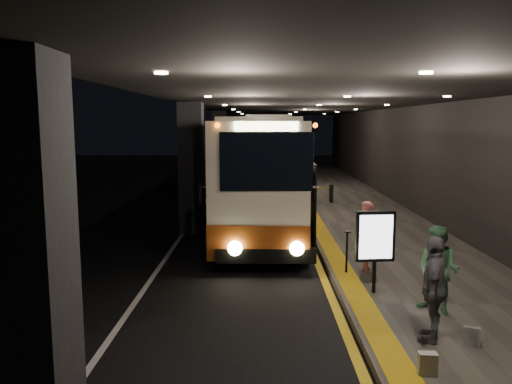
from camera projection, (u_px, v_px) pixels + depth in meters
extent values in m
plane|color=black|center=(229.00, 265.00, 13.13)|extent=(90.00, 90.00, 0.00)
cube|color=silver|center=(188.00, 226.00, 18.10)|extent=(0.12, 50.00, 0.01)
cube|color=gold|center=(302.00, 226.00, 18.07)|extent=(0.18, 50.00, 0.01)
cube|color=#514C44|center=(369.00, 224.00, 18.04)|extent=(4.50, 50.00, 0.15)
cube|color=gold|center=(316.00, 222.00, 18.04)|extent=(0.50, 50.00, 0.01)
cube|color=black|center=(435.00, 143.00, 17.62)|extent=(0.10, 50.00, 6.00)
cube|color=black|center=(26.00, 278.00, 4.92)|extent=(0.80, 0.80, 4.40)
cube|color=black|center=(192.00, 168.00, 16.80)|extent=(0.80, 0.80, 4.40)
cube|color=black|center=(220.00, 150.00, 28.69)|extent=(0.80, 0.80, 4.40)
cube|color=black|center=(308.00, 98.00, 17.43)|extent=(9.00, 50.00, 0.40)
cube|color=beige|center=(264.00, 170.00, 17.67)|extent=(2.85, 11.96, 3.37)
cube|color=#8D4714|center=(264.00, 204.00, 17.85)|extent=(2.87, 11.98, 0.89)
cube|color=black|center=(266.00, 162.00, 11.66)|extent=(2.18, 0.13, 1.39)
cube|color=black|center=(266.00, 255.00, 12.05)|extent=(2.43, 0.33, 0.35)
cylinder|color=black|center=(226.00, 237.00, 14.17)|extent=(0.28, 0.99, 0.99)
cylinder|color=black|center=(304.00, 237.00, 14.16)|extent=(0.28, 0.99, 0.99)
cylinder|color=black|center=(238.00, 197.00, 21.83)|extent=(0.28, 0.99, 0.99)
cylinder|color=black|center=(289.00, 197.00, 21.81)|extent=(0.28, 0.99, 0.99)
sphere|color=#FFEAA5|center=(235.00, 248.00, 11.94)|extent=(0.36, 0.36, 0.36)
sphere|color=#FFEAA5|center=(297.00, 248.00, 11.93)|extent=(0.36, 0.36, 0.36)
cube|color=#FFF2BF|center=(266.00, 126.00, 11.53)|extent=(1.49, 0.10, 0.22)
cube|color=beige|center=(264.00, 148.00, 30.22)|extent=(3.06, 12.73, 3.59)
cube|color=#8D4714|center=(264.00, 170.00, 30.41)|extent=(3.08, 12.76, 0.95)
cube|color=black|center=(265.00, 138.00, 23.82)|extent=(2.32, 0.14, 1.48)
cube|color=black|center=(265.00, 188.00, 24.23)|extent=(2.59, 0.34, 0.37)
cylinder|color=black|center=(242.00, 183.00, 26.50)|extent=(0.30, 1.05, 1.05)
cylinder|color=black|center=(287.00, 183.00, 26.48)|extent=(0.30, 1.05, 1.05)
cylinder|color=black|center=(246.00, 169.00, 34.64)|extent=(0.30, 1.05, 1.05)
cylinder|color=black|center=(280.00, 169.00, 34.62)|extent=(0.30, 1.05, 1.05)
cube|color=beige|center=(263.00, 144.00, 43.17)|extent=(2.34, 11.13, 3.15)
cube|color=#8D4714|center=(263.00, 157.00, 43.33)|extent=(2.36, 11.15, 0.83)
cube|color=black|center=(263.00, 137.00, 37.53)|extent=(2.04, 0.06, 1.30)
cube|color=black|center=(263.00, 165.00, 37.91)|extent=(2.27, 0.25, 0.32)
cylinder|color=black|center=(250.00, 164.00, 39.89)|extent=(0.26, 0.93, 0.93)
cylinder|color=black|center=(276.00, 164.00, 39.88)|extent=(0.26, 0.93, 0.93)
cylinder|color=black|center=(251.00, 158.00, 47.06)|extent=(0.26, 0.93, 0.93)
cylinder|color=black|center=(273.00, 158.00, 47.04)|extent=(0.26, 0.93, 0.93)
imported|color=#C8695D|center=(368.00, 236.00, 12.01)|extent=(0.44, 0.65, 1.72)
imported|color=#42774F|center=(439.00, 270.00, 9.37)|extent=(0.93, 0.93, 1.67)
imported|color=#4D4B50|center=(434.00, 288.00, 8.15)|extent=(0.90, 1.16, 1.77)
cube|color=black|center=(472.00, 336.00, 8.05)|extent=(0.28, 0.20, 0.31)
cube|color=#B3B3A8|center=(428.00, 364.00, 7.11)|extent=(0.27, 0.17, 0.33)
cylinder|color=black|center=(374.00, 277.00, 10.55)|extent=(0.08, 0.08, 0.68)
cube|color=black|center=(375.00, 236.00, 10.43)|extent=(0.83, 0.17, 1.07)
cube|color=white|center=(376.00, 237.00, 10.37)|extent=(0.70, 0.08, 0.93)
cylinder|color=black|center=(347.00, 252.00, 11.93)|extent=(0.05, 0.05, 1.01)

